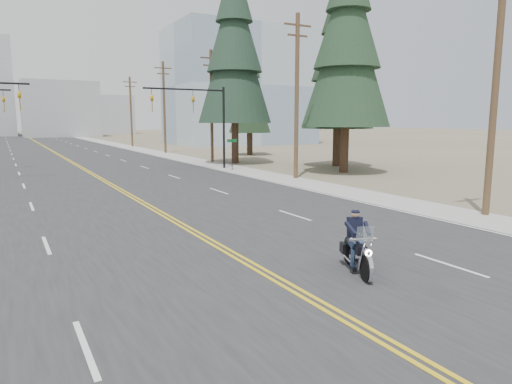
{
  "coord_description": "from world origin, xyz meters",
  "views": [
    {
      "loc": [
        -6.07,
        -4.36,
        4.16
      ],
      "look_at": [
        1.87,
        9.87,
        1.6
      ],
      "focal_mm": 32.0,
      "sensor_mm": 36.0,
      "label": 1
    }
  ],
  "objects": [
    {
      "name": "conifer_tall",
      "position": [
        14.04,
        35.92,
        11.29
      ],
      "size": [
        7.08,
        7.08,
        19.66
      ],
      "rotation": [
        0.0,
        0.0,
        0.4
      ],
      "color": "#382619",
      "rests_on": "ground"
    },
    {
      "name": "conifer_far",
      "position": [
        20.49,
        44.83,
        7.79
      ],
      "size": [
        5.07,
        5.07,
        13.57
      ],
      "rotation": [
        0.0,
        0.0,
        0.02
      ],
      "color": "#382619",
      "rests_on": "ground"
    },
    {
      "name": "motorcyclist",
      "position": [
        2.28,
        4.87,
        0.86
      ],
      "size": [
        1.76,
        2.39,
        1.72
      ],
      "primitive_type": null,
      "rotation": [
        0.0,
        0.0,
        2.72
      ],
      "color": "black",
      "rests_on": "ground"
    },
    {
      "name": "utility_pole_b",
      "position": [
        12.5,
        23.0,
        5.98
      ],
      "size": [
        2.2,
        0.3,
        11.5
      ],
      "color": "brown",
      "rests_on": "ground"
    },
    {
      "name": "sidewalk_right",
      "position": [
        11.5,
        70.0,
        0.01
      ],
      "size": [
        3.0,
        200.0,
        0.01
      ],
      "primitive_type": "cube",
      "color": "#A5A5A0",
      "rests_on": "ground"
    },
    {
      "name": "haze_bldg_b",
      "position": [
        8.0,
        125.0,
        7.0
      ],
      "size": [
        18.0,
        14.0,
        14.0
      ],
      "primitive_type": "cube",
      "color": "#ADB2B7",
      "rests_on": "ground"
    },
    {
      "name": "conifer_mid",
      "position": [
        20.81,
        28.65,
        9.89
      ],
      "size": [
        6.46,
        6.46,
        17.24
      ],
      "rotation": [
        0.0,
        0.0,
        0.26
      ],
      "color": "#382619",
      "rests_on": "ground"
    },
    {
      "name": "street_sign",
      "position": [
        10.8,
        30.0,
        1.8
      ],
      "size": [
        0.9,
        0.06,
        2.62
      ],
      "color": "black",
      "rests_on": "ground"
    },
    {
      "name": "utility_pole_c",
      "position": [
        12.5,
        38.0,
        5.73
      ],
      "size": [
        2.2,
        0.3,
        11.0
      ],
      "color": "brown",
      "rests_on": "ground"
    },
    {
      "name": "haze_bldg_c",
      "position": [
        40.0,
        110.0,
        9.0
      ],
      "size": [
        16.0,
        12.0,
        18.0
      ],
      "primitive_type": "cube",
      "color": "#B7BCC6",
      "rests_on": "ground"
    },
    {
      "name": "utility_pole_d",
      "position": [
        12.5,
        53.0,
        5.98
      ],
      "size": [
        2.2,
        0.3,
        11.5
      ],
      "color": "brown",
      "rests_on": "ground"
    },
    {
      "name": "glass_building",
      "position": [
        32.0,
        70.0,
        10.0
      ],
      "size": [
        24.0,
        16.0,
        20.0
      ],
      "primitive_type": "cube",
      "color": "#9EB5CC",
      "rests_on": "ground"
    },
    {
      "name": "utility_pole_e",
      "position": [
        12.5,
        70.0,
        5.73
      ],
      "size": [
        2.2,
        0.3,
        11.0
      ],
      "color": "brown",
      "rests_on": "ground"
    },
    {
      "name": "road",
      "position": [
        0.0,
        70.0,
        0.01
      ],
      "size": [
        20.0,
        200.0,
        0.01
      ],
      "primitive_type": "cube",
      "color": "#303033",
      "rests_on": "ground"
    },
    {
      "name": "conifer_near",
      "position": [
        18.02,
        24.25,
        10.56
      ],
      "size": [
        6.95,
        6.95,
        18.39
      ],
      "rotation": [
        0.0,
        0.0,
        0.3
      ],
      "color": "#382619",
      "rests_on": "ground"
    },
    {
      "name": "haze_bldg_e",
      "position": [
        25.0,
        150.0,
        6.0
      ],
      "size": [
        14.0,
        14.0,
        12.0
      ],
      "primitive_type": "cube",
      "color": "#B7BCC6",
      "rests_on": "ground"
    },
    {
      "name": "ground_plane",
      "position": [
        0.0,
        0.0,
        0.0
      ],
      "size": [
        400.0,
        400.0,
        0.0
      ],
      "primitive_type": "plane",
      "color": "#776D56",
      "rests_on": "ground"
    },
    {
      "name": "utility_pole_a",
      "position": [
        12.5,
        8.0,
        5.73
      ],
      "size": [
        2.2,
        0.3,
        11.0
      ],
      "color": "brown",
      "rests_on": "ground"
    },
    {
      "name": "traffic_mast_right",
      "position": [
        8.98,
        32.0,
        4.94
      ],
      "size": [
        7.1,
        0.26,
        7.0
      ],
      "color": "black",
      "rests_on": "ground"
    }
  ]
}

